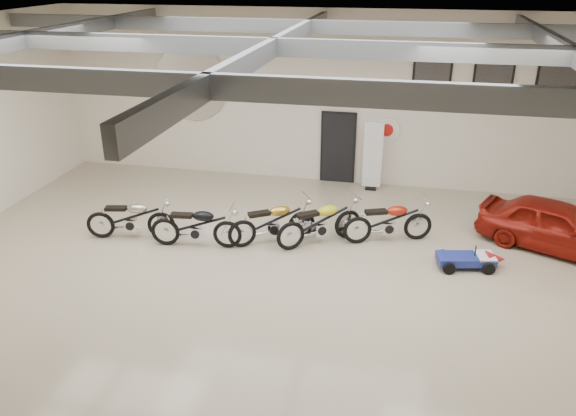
% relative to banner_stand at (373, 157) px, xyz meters
% --- Properties ---
extents(floor, '(16.00, 12.00, 0.01)m').
position_rel_banner_stand_xyz_m(floor, '(-1.56, -5.50, -0.99)').
color(floor, tan).
rests_on(floor, ground).
extents(ceiling, '(16.00, 12.00, 0.01)m').
position_rel_banner_stand_xyz_m(ceiling, '(-1.56, -5.50, 4.01)').
color(ceiling, slate).
rests_on(ceiling, back_wall).
extents(back_wall, '(16.00, 0.02, 5.00)m').
position_rel_banner_stand_xyz_m(back_wall, '(-1.56, 0.50, 1.51)').
color(back_wall, beige).
rests_on(back_wall, floor).
extents(ceiling_beams, '(15.80, 11.80, 0.32)m').
position_rel_banner_stand_xyz_m(ceiling_beams, '(-1.56, -5.50, 3.76)').
color(ceiling_beams, slate).
rests_on(ceiling_beams, ceiling).
extents(door, '(0.92, 0.08, 2.10)m').
position_rel_banner_stand_xyz_m(door, '(-1.06, 0.45, 0.06)').
color(door, black).
rests_on(door, back_wall).
extents(logo_plaque, '(2.30, 0.06, 1.16)m').
position_rel_banner_stand_xyz_m(logo_plaque, '(-5.56, 0.45, 1.81)').
color(logo_plaque, silver).
rests_on(logo_plaque, back_wall).
extents(poster_left, '(1.05, 0.08, 1.35)m').
position_rel_banner_stand_xyz_m(poster_left, '(1.44, 0.46, 2.11)').
color(poster_left, black).
rests_on(poster_left, back_wall).
extents(poster_mid, '(1.05, 0.08, 1.35)m').
position_rel_banner_stand_xyz_m(poster_mid, '(3.04, 0.46, 2.11)').
color(poster_mid, black).
rests_on(poster_mid, back_wall).
extents(poster_right, '(1.05, 0.08, 1.35)m').
position_rel_banner_stand_xyz_m(poster_right, '(4.64, 0.46, 2.11)').
color(poster_right, black).
rests_on(poster_right, back_wall).
extents(oil_sign, '(0.72, 0.10, 0.72)m').
position_rel_banner_stand_xyz_m(oil_sign, '(0.34, 0.45, 0.71)').
color(oil_sign, white).
rests_on(oil_sign, back_wall).
extents(banner_stand, '(0.54, 0.22, 1.98)m').
position_rel_banner_stand_xyz_m(banner_stand, '(0.00, 0.00, 0.00)').
color(banner_stand, white).
rests_on(banner_stand, floor).
extents(motorcycle_silver, '(2.18, 1.07, 1.09)m').
position_rel_banner_stand_xyz_m(motorcycle_silver, '(-5.40, -4.40, -0.45)').
color(motorcycle_silver, silver).
rests_on(motorcycle_silver, floor).
extents(motorcycle_black, '(2.17, 0.90, 1.10)m').
position_rel_banner_stand_xyz_m(motorcycle_black, '(-3.71, -4.49, -0.44)').
color(motorcycle_black, silver).
rests_on(motorcycle_black, floor).
extents(motorcycle_gold, '(2.14, 1.67, 1.10)m').
position_rel_banner_stand_xyz_m(motorcycle_gold, '(-2.03, -3.91, -0.44)').
color(motorcycle_gold, silver).
rests_on(motorcycle_gold, floor).
extents(motorcycle_yellow, '(2.14, 1.86, 1.13)m').
position_rel_banner_stand_xyz_m(motorcycle_yellow, '(-0.92, -3.73, -0.42)').
color(motorcycle_yellow, silver).
rests_on(motorcycle_yellow, floor).
extents(motorcycle_red, '(2.21, 1.35, 1.10)m').
position_rel_banner_stand_xyz_m(motorcycle_red, '(0.64, -3.29, -0.44)').
color(motorcycle_red, silver).
rests_on(motorcycle_red, floor).
extents(go_kart, '(1.61, 0.96, 0.54)m').
position_rel_banner_stand_xyz_m(go_kart, '(2.50, -4.17, -0.72)').
color(go_kart, navy).
rests_on(go_kart, floor).
extents(vintage_car, '(2.68, 3.72, 1.18)m').
position_rel_banner_stand_xyz_m(vintage_car, '(4.44, -2.86, -0.40)').
color(vintage_car, maroon).
rests_on(vintage_car, floor).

